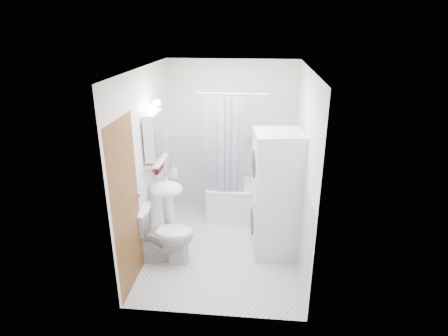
# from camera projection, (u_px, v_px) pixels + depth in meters

# --- Properties ---
(floor) EXTENTS (2.60, 2.60, 0.00)m
(floor) POSITION_uv_depth(u_px,v_px,m) (224.00, 247.00, 5.17)
(floor) COLOR silver
(floor) RESTS_ON ground
(room_walls) EXTENTS (2.60, 2.60, 2.60)m
(room_walls) POSITION_uv_depth(u_px,v_px,m) (224.00, 144.00, 4.64)
(room_walls) COLOR white
(room_walls) RESTS_ON ground
(wainscot) EXTENTS (1.98, 2.58, 2.58)m
(wainscot) POSITION_uv_depth(u_px,v_px,m) (226.00, 198.00, 5.23)
(wainscot) COLOR white
(wainscot) RESTS_ON ground
(door) EXTENTS (0.05, 2.00, 2.00)m
(door) POSITION_uv_depth(u_px,v_px,m) (139.00, 195.00, 4.39)
(door) COLOR brown
(door) RESTS_ON ground
(bathtub) EXTENTS (1.44, 0.68, 0.55)m
(bathtub) POSITION_uv_depth(u_px,v_px,m) (253.00, 199.00, 5.88)
(bathtub) COLOR white
(bathtub) RESTS_ON ground
(tub_spout) EXTENTS (0.04, 0.12, 0.04)m
(tub_spout) POSITION_uv_depth(u_px,v_px,m) (267.00, 159.00, 5.97)
(tub_spout) COLOR silver
(tub_spout) RESTS_ON room_walls
(curtain_rod) EXTENTS (1.62, 0.02, 0.02)m
(curtain_rod) POSITION_uv_depth(u_px,v_px,m) (256.00, 94.00, 5.01)
(curtain_rod) COLOR silver
(curtain_rod) RESTS_ON room_walls
(shower_curtain) EXTENTS (0.55, 0.02, 1.45)m
(shower_curtain) POSITION_uv_depth(u_px,v_px,m) (224.00, 146.00, 5.32)
(shower_curtain) COLOR #161343
(shower_curtain) RESTS_ON curtain_rod
(sink) EXTENTS (0.44, 0.37, 1.04)m
(sink) POSITION_uv_depth(u_px,v_px,m) (167.00, 199.00, 4.97)
(sink) COLOR white
(sink) RESTS_ON ground
(medicine_cabinet) EXTENTS (0.13, 0.50, 0.71)m
(medicine_cabinet) POSITION_uv_depth(u_px,v_px,m) (154.00, 134.00, 4.78)
(medicine_cabinet) COLOR white
(medicine_cabinet) RESTS_ON room_walls
(shelf) EXTENTS (0.18, 0.54, 0.02)m
(shelf) POSITION_uv_depth(u_px,v_px,m) (157.00, 161.00, 4.91)
(shelf) COLOR silver
(shelf) RESTS_ON room_walls
(shower_caddy) EXTENTS (0.22, 0.06, 0.02)m
(shower_caddy) POSITION_uv_depth(u_px,v_px,m) (271.00, 142.00, 5.85)
(shower_caddy) COLOR silver
(shower_caddy) RESTS_ON room_walls
(towel) EXTENTS (0.07, 0.31, 0.75)m
(towel) POSITION_uv_depth(u_px,v_px,m) (158.00, 145.00, 5.10)
(towel) COLOR #59161F
(towel) RESTS_ON room_walls
(washer_dryer) EXTENTS (0.66, 0.66, 1.66)m
(washer_dryer) POSITION_uv_depth(u_px,v_px,m) (276.00, 194.00, 4.82)
(washer_dryer) COLOR white
(washer_dryer) RESTS_ON ground
(toilet) EXTENTS (0.77, 0.45, 0.74)m
(toilet) POSITION_uv_depth(u_px,v_px,m) (165.00, 234.00, 4.78)
(toilet) COLOR white
(toilet) RESTS_ON ground
(soap_pump) EXTENTS (0.08, 0.17, 0.08)m
(soap_pump) POSITION_uv_depth(u_px,v_px,m) (174.00, 175.00, 5.13)
(soap_pump) COLOR gray
(soap_pump) RESTS_ON sink
(shelf_bottle) EXTENTS (0.07, 0.18, 0.07)m
(shelf_bottle) POSITION_uv_depth(u_px,v_px,m) (154.00, 161.00, 4.76)
(shelf_bottle) COLOR gray
(shelf_bottle) RESTS_ON shelf
(shelf_cup) EXTENTS (0.10, 0.09, 0.10)m
(shelf_cup) POSITION_uv_depth(u_px,v_px,m) (159.00, 153.00, 5.00)
(shelf_cup) COLOR gray
(shelf_cup) RESTS_ON shelf
(shampoo_a) EXTENTS (0.13, 0.17, 0.13)m
(shampoo_a) POSITION_uv_depth(u_px,v_px,m) (254.00, 137.00, 5.85)
(shampoo_a) COLOR gray
(shampoo_a) RESTS_ON shower_caddy
(shampoo_b) EXTENTS (0.08, 0.21, 0.08)m
(shampoo_b) POSITION_uv_depth(u_px,v_px,m) (261.00, 139.00, 5.85)
(shampoo_b) COLOR #2851A1
(shampoo_b) RESTS_ON shower_caddy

